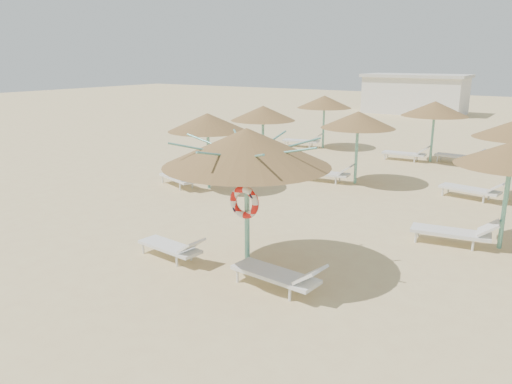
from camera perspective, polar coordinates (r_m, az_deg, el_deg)
The scene contains 6 objects.
ground at distance 11.17m, azimuth -3.81°, elevation -9.13°, with size 120.00×120.00×0.00m, color #D7C183.
main_palapa at distance 10.41m, azimuth -1.07°, elevation 5.08°, with size 3.55×3.55×3.18m.
lounger_main_a at distance 11.86m, azimuth -9.46°, elevation -6.18°, with size 1.86×0.74×0.66m.
lounger_main_b at distance 10.19m, azimuth 2.81°, elevation -9.41°, with size 2.08×0.80×0.74m.
palapa_field at distance 18.88m, azimuth 18.11°, elevation 7.46°, with size 18.97×13.30×2.72m.
service_hut at distance 44.88m, azimuth 17.73°, elevation 10.65°, with size 8.40×4.40×3.25m.
Camera 1 is at (6.18, -8.10, 4.58)m, focal length 35.00 mm.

